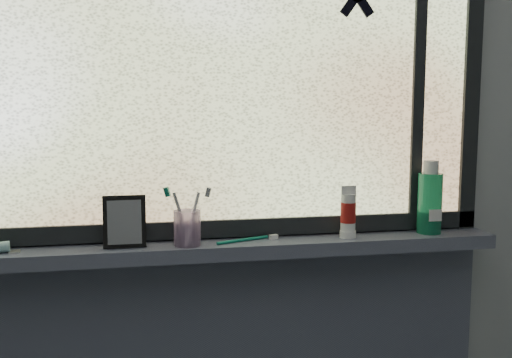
{
  "coord_description": "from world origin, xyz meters",
  "views": [
    {
      "loc": [
        -0.21,
        -0.33,
        1.4
      ],
      "look_at": [
        0.06,
        1.05,
        1.22
      ],
      "focal_mm": 40.0,
      "sensor_mm": 36.0,
      "label": 1
    }
  ],
  "objects": [
    {
      "name": "toothbrush_lying",
      "position": [
        0.06,
        1.22,
        1.03
      ],
      "size": [
        0.2,
        0.09,
        0.01
      ],
      "primitive_type": null,
      "rotation": [
        0.0,
        0.0,
        0.35
      ],
      "color": "#0C7158",
      "rests_on": "windowsill"
    },
    {
      "name": "frame_mullion",
      "position": [
        0.6,
        1.28,
        1.53
      ],
      "size": [
        0.03,
        0.03,
        1.0
      ],
      "primitive_type": "cube",
      "color": "black",
      "rests_on": "wall_back"
    },
    {
      "name": "vanity_mirror",
      "position": [
        -0.27,
        1.22,
        1.09
      ],
      "size": [
        0.11,
        0.06,
        0.14
      ],
      "primitive_type": "cube",
      "rotation": [
        0.0,
        0.0,
        0.01
      ],
      "color": "black",
      "rests_on": "windowsill"
    },
    {
      "name": "mouthwash_bottle",
      "position": [
        0.63,
        1.23,
        1.13
      ],
      "size": [
        0.08,
        0.08,
        0.18
      ],
      "primitive_type": "cylinder",
      "rotation": [
        0.0,
        0.0,
        0.1
      ],
      "color": "#1B8C5D",
      "rests_on": "windowsill"
    },
    {
      "name": "window_pane",
      "position": [
        0.0,
        1.28,
        1.53
      ],
      "size": [
        1.5,
        0.01,
        1.0
      ],
      "primitive_type": "cube",
      "color": "silver",
      "rests_on": "wall_back"
    },
    {
      "name": "toothbrush_cup",
      "position": [
        -0.1,
        1.21,
        1.07
      ],
      "size": [
        0.09,
        0.09,
        0.1
      ],
      "primitive_type": "cylinder",
      "rotation": [
        0.0,
        0.0,
        -0.26
      ],
      "color": "#CBA4D9",
      "rests_on": "windowsill"
    },
    {
      "name": "frame_right",
      "position": [
        0.78,
        1.28,
        1.53
      ],
      "size": [
        0.05,
        0.03,
        1.1
      ],
      "primitive_type": "cube",
      "color": "black",
      "rests_on": "wall_back"
    },
    {
      "name": "windowsill",
      "position": [
        0.0,
        1.23,
        1.0
      ],
      "size": [
        1.62,
        0.14,
        0.04
      ],
      "primitive_type": "cube",
      "color": "#4D5267",
      "rests_on": "wall_back"
    },
    {
      "name": "frame_bottom",
      "position": [
        0.0,
        1.28,
        1.05
      ],
      "size": [
        1.6,
        0.03,
        0.05
      ],
      "primitive_type": "cube",
      "color": "black",
      "rests_on": "windowsill"
    },
    {
      "name": "wall_back",
      "position": [
        0.0,
        1.3,
        1.25
      ],
      "size": [
        3.0,
        0.01,
        2.5
      ],
      "primitive_type": "cube",
      "color": "#9EA3A8",
      "rests_on": "ground"
    },
    {
      "name": "cream_tube",
      "position": [
        0.37,
        1.22,
        1.1
      ],
      "size": [
        0.05,
        0.05,
        0.11
      ],
      "primitive_type": "cylinder",
      "rotation": [
        0.0,
        0.0,
        -0.29
      ],
      "color": "silver",
      "rests_on": "windowsill"
    }
  ]
}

